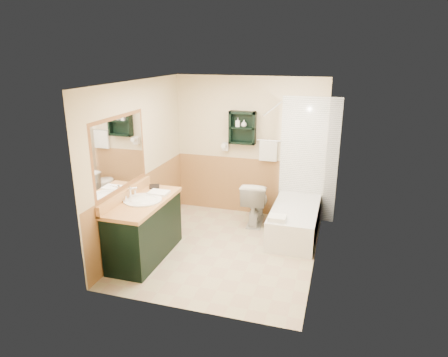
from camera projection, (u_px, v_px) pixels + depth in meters
floor at (224, 249)px, 5.88m from camera, size 3.00×3.00×0.00m
back_wall at (249, 147)px, 6.90m from camera, size 2.60×0.04×2.40m
left_wall at (138, 164)px, 5.87m from camera, size 0.04×3.00×2.40m
right_wall at (322, 180)px, 5.15m from camera, size 0.04×3.00×2.40m
ceiling at (224, 81)px, 5.14m from camera, size 2.60×3.00×0.04m
wainscot_left at (143, 208)px, 6.08m from camera, size 2.98×2.98×1.00m
wainscot_back at (248, 186)px, 7.08m from camera, size 2.58×2.58×1.00m
mirror_frame at (120, 153)px, 5.27m from camera, size 1.30×1.30×1.00m
mirror_glass at (120, 153)px, 5.27m from camera, size 1.20×1.20×0.90m
tile_right at (321, 174)px, 5.89m from camera, size 1.50×1.50×2.10m
tile_back at (309, 160)px, 6.62m from camera, size 0.95×0.95×2.10m
tile_accent at (325, 117)px, 5.63m from camera, size 1.50×1.50×0.10m
wall_shelf at (242, 128)px, 6.71m from camera, size 0.45×0.15×0.55m
hair_dryer at (226, 147)px, 6.92m from camera, size 0.10×0.24×0.18m
towel_bar at (269, 141)px, 6.69m from camera, size 0.40×0.06×0.40m
curtain_rod at (274, 107)px, 5.80m from camera, size 0.03×1.60×0.03m
shower_curtain at (273, 161)px, 6.22m from camera, size 1.05×1.05×1.70m
vanity at (145, 229)px, 5.55m from camera, size 0.59×1.34×0.85m
bathtub at (295, 221)px, 6.29m from camera, size 0.69×1.50×0.46m
toilet at (255, 202)px, 6.68m from camera, size 0.46×0.77×0.73m
counter_towel at (159, 193)px, 5.65m from camera, size 0.28×0.22×0.04m
vanity_book at (149, 181)px, 5.90m from camera, size 0.14×0.08×0.20m
tub_towel at (277, 218)px, 5.72m from camera, size 0.25×0.21×0.07m
soap_bottle_a at (238, 125)px, 6.71m from camera, size 0.08×0.16×0.07m
soap_bottle_b at (244, 124)px, 6.68m from camera, size 0.10×0.12×0.09m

